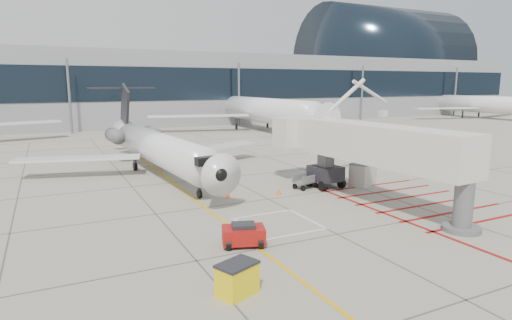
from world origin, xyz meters
name	(u,v)px	position (x,y,z in m)	size (l,w,h in m)	color
ground_plane	(298,214)	(0.00, 0.00, 0.00)	(260.00, 260.00, 0.00)	gray
regional_jet	(166,133)	(-4.74, 13.49, 3.94)	(23.87, 30.09, 7.89)	white
jet_bridge	(381,152)	(6.08, -0.49, 3.58)	(8.48, 17.91, 7.16)	silver
pushback_tug	(243,234)	(-5.26, -3.25, 0.62)	(2.12, 1.33, 1.24)	#A51210
spill_bin	(237,279)	(-7.59, -7.74, 0.65)	(1.51, 1.01, 1.31)	yellow
baggage_cart	(305,181)	(4.05, 5.49, 0.58)	(1.84, 1.16, 1.16)	slate
ground_power_unit	(363,174)	(8.81, 4.41, 0.92)	(2.33, 1.36, 1.84)	beige
cone_nose	(228,194)	(-2.37, 5.75, 0.23)	(0.33, 0.33, 0.46)	#FF4E0D
cone_side	(279,191)	(1.27, 4.75, 0.24)	(0.35, 0.35, 0.49)	#FC640D
terminal_building	(166,89)	(10.00, 70.00, 7.00)	(180.00, 28.00, 14.00)	gray
terminal_glass_band	(185,84)	(10.00, 55.95, 8.00)	(180.00, 0.10, 6.00)	black
terminal_dome	(382,61)	(70.00, 70.00, 14.00)	(40.00, 28.00, 28.00)	black
bg_aircraft_c	(257,94)	(19.97, 46.00, 6.29)	(37.71, 41.90, 12.57)	silver
bg_aircraft_e	(480,93)	(78.52, 46.00, 5.80)	(34.78, 38.65, 11.59)	silver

